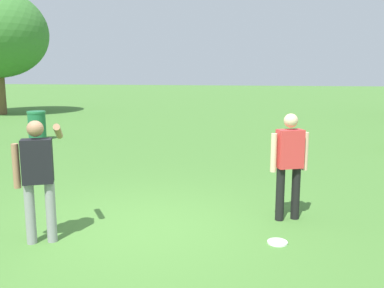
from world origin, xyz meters
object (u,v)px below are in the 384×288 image
at_px(person_thrower, 38,172).
at_px(person_catcher, 289,160).
at_px(trash_can_beside_table, 37,126).
at_px(frisbee, 277,242).

distance_m(person_thrower, person_catcher, 3.58).
relative_size(person_thrower, trash_can_beside_table, 1.71).
bearing_deg(person_thrower, person_catcher, 24.24).
height_order(person_thrower, person_catcher, same).
distance_m(frisbee, trash_can_beside_table, 10.47).
bearing_deg(frisbee, person_catcher, 80.43).
relative_size(person_catcher, trash_can_beside_table, 1.71).
bearing_deg(person_catcher, person_thrower, -155.76).
bearing_deg(person_catcher, frisbee, -99.57).
height_order(person_thrower, frisbee, person_thrower).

